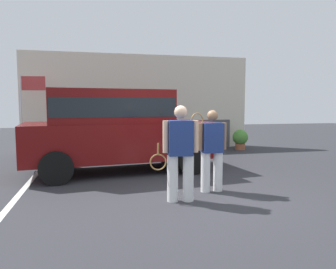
{
  "coord_description": "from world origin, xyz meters",
  "views": [
    {
      "loc": [
        -1.71,
        -5.43,
        1.68
      ],
      "look_at": [
        -0.17,
        1.2,
        1.05
      ],
      "focal_mm": 33.96,
      "sensor_mm": 36.0,
      "label": 1
    }
  ],
  "objects_px": {
    "parked_suv": "(116,126)",
    "tennis_player_woman": "(212,149)",
    "tennis_player_man": "(180,152)",
    "potted_plant_by_porch": "(219,139)",
    "potted_plant_secondary": "(240,139)",
    "flag_pole": "(27,100)"
  },
  "relations": [
    {
      "from": "tennis_player_man",
      "to": "flag_pole",
      "type": "relative_size",
      "value": 0.63
    },
    {
      "from": "parked_suv",
      "to": "potted_plant_by_porch",
      "type": "distance_m",
      "value": 5.14
    },
    {
      "from": "potted_plant_secondary",
      "to": "flag_pole",
      "type": "distance_m",
      "value": 7.59
    },
    {
      "from": "parked_suv",
      "to": "potted_plant_secondary",
      "type": "xyz_separation_m",
      "value": [
        4.83,
        2.93,
        -0.72
      ]
    },
    {
      "from": "parked_suv",
      "to": "tennis_player_woman",
      "type": "height_order",
      "value": "parked_suv"
    },
    {
      "from": "tennis_player_man",
      "to": "potted_plant_by_porch",
      "type": "xyz_separation_m",
      "value": [
        3.11,
        5.9,
        -0.48
      ]
    },
    {
      "from": "flag_pole",
      "to": "parked_suv",
      "type": "bearing_deg",
      "value": -49.03
    },
    {
      "from": "potted_plant_secondary",
      "to": "flag_pole",
      "type": "relative_size",
      "value": 0.29
    },
    {
      "from": "potted_plant_secondary",
      "to": "tennis_player_woman",
      "type": "bearing_deg",
      "value": -120.95
    },
    {
      "from": "tennis_player_woman",
      "to": "flag_pole",
      "type": "xyz_separation_m",
      "value": [
        -4.3,
        5.33,
        1.03
      ]
    },
    {
      "from": "tennis_player_man",
      "to": "parked_suv",
      "type": "bearing_deg",
      "value": -64.42
    },
    {
      "from": "potted_plant_by_porch",
      "to": "flag_pole",
      "type": "relative_size",
      "value": 0.26
    },
    {
      "from": "potted_plant_by_porch",
      "to": "flag_pole",
      "type": "height_order",
      "value": "flag_pole"
    },
    {
      "from": "tennis_player_man",
      "to": "tennis_player_woman",
      "type": "xyz_separation_m",
      "value": [
        0.76,
        0.48,
        -0.03
      ]
    },
    {
      "from": "parked_suv",
      "to": "flag_pole",
      "type": "height_order",
      "value": "flag_pole"
    },
    {
      "from": "tennis_player_man",
      "to": "tennis_player_woman",
      "type": "bearing_deg",
      "value": -140.65
    },
    {
      "from": "tennis_player_woman",
      "to": "parked_suv",
      "type": "bearing_deg",
      "value": -56.14
    },
    {
      "from": "parked_suv",
      "to": "flag_pole",
      "type": "distance_m",
      "value": 4.06
    },
    {
      "from": "flag_pole",
      "to": "potted_plant_secondary",
      "type": "bearing_deg",
      "value": -0.66
    },
    {
      "from": "potted_plant_secondary",
      "to": "flag_pole",
      "type": "height_order",
      "value": "flag_pole"
    },
    {
      "from": "tennis_player_man",
      "to": "potted_plant_by_porch",
      "type": "distance_m",
      "value": 6.69
    },
    {
      "from": "potted_plant_secondary",
      "to": "parked_suv",
      "type": "bearing_deg",
      "value": -148.77
    }
  ]
}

